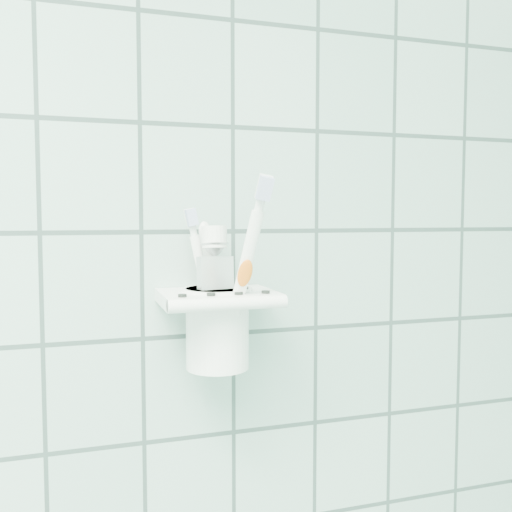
{
  "coord_description": "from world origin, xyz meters",
  "views": [
    {
      "loc": [
        0.48,
        0.53,
        1.4
      ],
      "look_at": [
        0.66,
        1.1,
        1.35
      ],
      "focal_mm": 40.0,
      "sensor_mm": 36.0,
      "label": 1
    }
  ],
  "objects_px": {
    "toothbrush_pink": "(220,282)",
    "cup": "(217,325)",
    "holder_bracket": "(217,299)",
    "toothbrush_orange": "(223,266)",
    "toothpaste_tube": "(217,285)",
    "toothbrush_blue": "(224,269)"
  },
  "relations": [
    {
      "from": "toothbrush_orange",
      "to": "toothpaste_tube",
      "type": "height_order",
      "value": "toothbrush_orange"
    },
    {
      "from": "toothbrush_pink",
      "to": "toothbrush_orange",
      "type": "distance_m",
      "value": 0.03
    },
    {
      "from": "cup",
      "to": "toothpaste_tube",
      "type": "bearing_deg",
      "value": -103.84
    },
    {
      "from": "toothbrush_blue",
      "to": "toothbrush_orange",
      "type": "relative_size",
      "value": 0.96
    },
    {
      "from": "holder_bracket",
      "to": "toothbrush_pink",
      "type": "bearing_deg",
      "value": 60.35
    },
    {
      "from": "toothbrush_orange",
      "to": "toothpaste_tube",
      "type": "distance_m",
      "value": 0.02
    },
    {
      "from": "toothbrush_orange",
      "to": "toothpaste_tube",
      "type": "bearing_deg",
      "value": -165.67
    },
    {
      "from": "holder_bracket",
      "to": "toothbrush_orange",
      "type": "xyz_separation_m",
      "value": [
        0.0,
        -0.01,
        0.04
      ]
    },
    {
      "from": "cup",
      "to": "toothbrush_pink",
      "type": "relative_size",
      "value": 0.52
    },
    {
      "from": "toothbrush_pink",
      "to": "toothbrush_blue",
      "type": "relative_size",
      "value": 0.85
    },
    {
      "from": "toothbrush_pink",
      "to": "toothbrush_blue",
      "type": "xyz_separation_m",
      "value": [
        -0.0,
        -0.02,
        0.02
      ]
    },
    {
      "from": "cup",
      "to": "toothbrush_orange",
      "type": "relative_size",
      "value": 0.43
    },
    {
      "from": "toothbrush_pink",
      "to": "toothbrush_blue",
      "type": "bearing_deg",
      "value": -100.18
    },
    {
      "from": "toothbrush_pink",
      "to": "toothbrush_blue",
      "type": "height_order",
      "value": "toothbrush_blue"
    },
    {
      "from": "toothbrush_blue",
      "to": "toothpaste_tube",
      "type": "xyz_separation_m",
      "value": [
        -0.01,
        0.0,
        -0.02
      ]
    },
    {
      "from": "cup",
      "to": "toothbrush_pink",
      "type": "bearing_deg",
      "value": 54.06
    },
    {
      "from": "cup",
      "to": "toothbrush_pink",
      "type": "xyz_separation_m",
      "value": [
        0.01,
        0.01,
        0.05
      ]
    },
    {
      "from": "toothbrush_pink",
      "to": "cup",
      "type": "bearing_deg",
      "value": -131.44
    },
    {
      "from": "holder_bracket",
      "to": "toothbrush_orange",
      "type": "bearing_deg",
      "value": -66.3
    },
    {
      "from": "toothbrush_orange",
      "to": "toothbrush_blue",
      "type": "bearing_deg",
      "value": -74.64
    },
    {
      "from": "toothbrush_pink",
      "to": "toothpaste_tube",
      "type": "relative_size",
      "value": 1.13
    },
    {
      "from": "holder_bracket",
      "to": "toothpaste_tube",
      "type": "xyz_separation_m",
      "value": [
        -0.0,
        -0.01,
        0.02
      ]
    }
  ]
}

